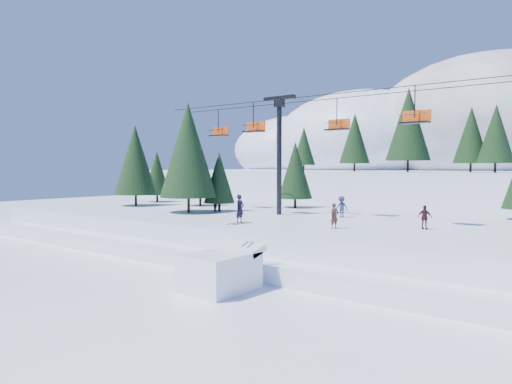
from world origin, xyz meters
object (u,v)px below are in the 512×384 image
Objects in this scene: banner_far at (462,304)px; chairlift at (394,131)px; jump_kicker at (221,270)px; banner_near at (430,303)px.

chairlift is at bearing 125.31° from banner_far.
jump_kicker is 10.73m from banner_near.
banner_far is (8.52, -12.03, -8.78)m from chairlift.
banner_near is at bearing -60.31° from chairlift.
jump_kicker is at bearing -101.06° from chairlift.
jump_kicker is 1.84× the size of banner_far.
jump_kicker is at bearing -163.04° from banner_far.
chairlift is 16.42× the size of banner_far.
jump_kicker is 0.11× the size of chairlift.
banner_near and banner_far have the same top height.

